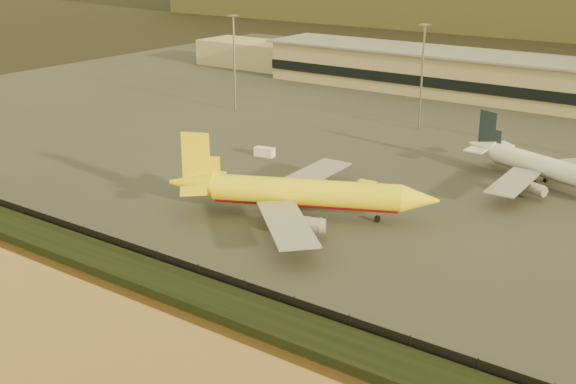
# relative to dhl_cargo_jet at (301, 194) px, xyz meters

# --- Properties ---
(ground) EXTENTS (900.00, 900.00, 0.00)m
(ground) POSITION_rel_dhl_cargo_jet_xyz_m (0.32, -14.91, -4.30)
(ground) COLOR black
(ground) RESTS_ON ground
(embankment) EXTENTS (320.00, 7.00, 1.40)m
(embankment) POSITION_rel_dhl_cargo_jet_xyz_m (0.32, -31.91, -3.60)
(embankment) COLOR black
(embankment) RESTS_ON ground
(tarmac) EXTENTS (320.00, 220.00, 0.20)m
(tarmac) POSITION_rel_dhl_cargo_jet_xyz_m (0.32, 80.09, -4.20)
(tarmac) COLOR #2D2D2D
(tarmac) RESTS_ON ground
(perimeter_fence) EXTENTS (300.00, 0.05, 2.20)m
(perimeter_fence) POSITION_rel_dhl_cargo_jet_xyz_m (0.32, -27.91, -3.00)
(perimeter_fence) COLOR black
(perimeter_fence) RESTS_ON tarmac
(terminal_building) EXTENTS (202.00, 25.00, 12.60)m
(terminal_building) POSITION_rel_dhl_cargo_jet_xyz_m (-14.21, 110.64, 1.95)
(terminal_building) COLOR tan
(terminal_building) RESTS_ON tarmac
(apron_light_masts) EXTENTS (152.20, 12.20, 25.40)m
(apron_light_masts) POSITION_rel_dhl_cargo_jet_xyz_m (15.32, 60.09, 11.40)
(apron_light_masts) COLOR slate
(apron_light_masts) RESTS_ON tarmac
(dhl_cargo_jet) EXTENTS (43.43, 41.17, 13.73)m
(dhl_cargo_jet) POSITION_rel_dhl_cargo_jet_xyz_m (0.00, 0.00, 0.00)
(dhl_cargo_jet) COLOR yellow
(dhl_cargo_jet) RESTS_ON tarmac
(white_narrowbody_jet) EXTENTS (39.07, 37.00, 11.60)m
(white_narrowbody_jet) POSITION_rel_dhl_cargo_jet_xyz_m (29.61, 40.00, -0.64)
(white_narrowbody_jet) COLOR white
(white_narrowbody_jet) RESTS_ON tarmac
(gse_vehicle_yellow) EXTENTS (3.60, 1.78, 1.58)m
(gse_vehicle_yellow) POSITION_rel_dhl_cargo_jet_xyz_m (2.21, 18.66, -3.31)
(gse_vehicle_yellow) COLOR yellow
(gse_vehicle_yellow) RESTS_ON tarmac
(gse_vehicle_white) EXTENTS (4.55, 2.58, 1.94)m
(gse_vehicle_white) POSITION_rel_dhl_cargo_jet_xyz_m (-26.53, 24.75, -3.13)
(gse_vehicle_white) COLOR white
(gse_vehicle_white) RESTS_ON tarmac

